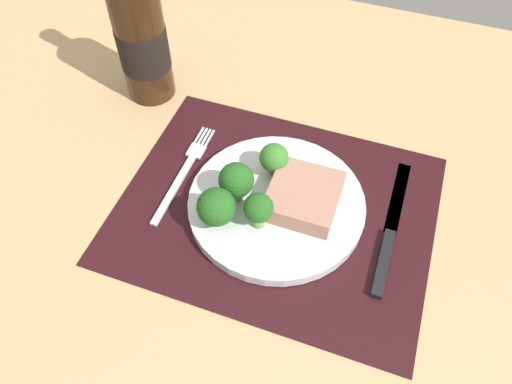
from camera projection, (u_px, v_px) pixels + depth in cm
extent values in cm
cube|color=tan|center=(276.00, 215.00, 69.49)|extent=(140.00, 110.00, 3.00)
cube|color=black|center=(276.00, 208.00, 68.18)|extent=(42.77, 34.28, 0.30)
cylinder|color=silver|center=(276.00, 204.00, 67.43)|extent=(24.30, 24.30, 1.60)
cube|color=tan|center=(304.00, 196.00, 65.45)|extent=(9.22, 9.67, 2.90)
cylinder|color=#6B994C|center=(273.00, 169.00, 69.34)|extent=(1.35, 1.35, 1.37)
sphere|color=#387A2D|center=(274.00, 158.00, 67.41)|extent=(4.09, 4.09, 4.09)
cylinder|color=#6B994C|center=(218.00, 220.00, 64.06)|extent=(1.22, 1.22, 1.37)
sphere|color=#235B1E|center=(216.00, 207.00, 61.81)|extent=(5.07, 5.07, 5.07)
cylinder|color=#6B994C|center=(258.00, 219.00, 63.79)|extent=(1.78, 1.78, 1.85)
sphere|color=#235B1E|center=(258.00, 208.00, 61.74)|extent=(3.91, 3.91, 3.91)
cylinder|color=#6B994C|center=(237.00, 193.00, 66.60)|extent=(1.93, 1.93, 1.58)
sphere|color=#235B1E|center=(236.00, 180.00, 64.36)|extent=(4.78, 4.78, 4.78)
cube|color=silver|center=(174.00, 189.00, 69.71)|extent=(1.00, 13.00, 0.50)
cube|color=silver|center=(196.00, 151.00, 74.19)|extent=(2.40, 2.60, 0.40)
cube|color=silver|center=(199.00, 136.00, 76.15)|extent=(0.30, 3.60, 0.35)
cube|color=silver|center=(202.00, 137.00, 76.03)|extent=(0.30, 3.60, 0.35)
cube|color=silver|center=(206.00, 137.00, 75.91)|extent=(0.30, 3.60, 0.35)
cube|color=silver|center=(210.00, 138.00, 75.78)|extent=(0.30, 3.60, 0.35)
cube|color=black|center=(383.00, 263.00, 62.31)|extent=(1.40, 10.00, 0.80)
cube|color=silver|center=(398.00, 196.00, 69.11)|extent=(1.80, 13.00, 0.30)
cylinder|color=#331E0F|center=(142.00, 42.00, 75.48)|extent=(7.76, 7.76, 19.76)
cylinder|color=black|center=(143.00, 47.00, 76.26)|extent=(7.91, 7.91, 6.92)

